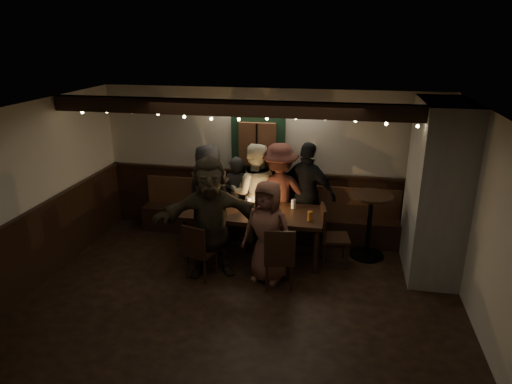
% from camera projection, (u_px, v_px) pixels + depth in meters
% --- Properties ---
extents(room, '(6.02, 5.01, 2.62)m').
position_uv_depth(room, '(327.00, 199.00, 6.98)').
color(room, black).
rests_on(room, ground).
extents(dining_table, '(2.22, 0.95, 0.96)m').
position_uv_depth(dining_table, '(253.00, 215.00, 7.28)').
color(dining_table, black).
rests_on(dining_table, ground).
extents(chair_near_left, '(0.49, 0.49, 0.87)m').
position_uv_depth(chair_near_left, '(198.00, 249.00, 6.67)').
color(chair_near_left, black).
rests_on(chair_near_left, ground).
extents(chair_near_right, '(0.49, 0.49, 0.95)m').
position_uv_depth(chair_near_right, '(279.00, 255.00, 6.39)').
color(chair_near_right, black).
rests_on(chair_near_right, ground).
extents(chair_end, '(0.50, 0.50, 0.97)m').
position_uv_depth(chair_end, '(329.00, 232.00, 7.09)').
color(chair_end, black).
rests_on(chair_end, ground).
extents(high_top, '(0.68, 0.68, 1.08)m').
position_uv_depth(high_top, '(370.00, 218.00, 7.30)').
color(high_top, black).
rests_on(high_top, ground).
extents(person_a, '(0.94, 0.74, 1.69)m').
position_uv_depth(person_a, '(209.00, 191.00, 8.00)').
color(person_a, '#262527').
rests_on(person_a, ground).
extents(person_b, '(0.59, 0.43, 1.48)m').
position_uv_depth(person_b, '(237.00, 197.00, 8.02)').
color(person_b, black).
rests_on(person_b, ground).
extents(person_c, '(0.94, 0.79, 1.74)m').
position_uv_depth(person_c, '(254.00, 193.00, 7.85)').
color(person_c, beige).
rests_on(person_c, ground).
extents(person_d, '(1.24, 0.87, 1.76)m').
position_uv_depth(person_d, '(279.00, 193.00, 7.81)').
color(person_d, '#44211C').
rests_on(person_d, ground).
extents(person_e, '(1.13, 0.80, 1.77)m').
position_uv_depth(person_e, '(307.00, 193.00, 7.78)').
color(person_e, black).
rests_on(person_e, ground).
extents(person_f, '(1.78, 1.04, 1.83)m').
position_uv_depth(person_f, '(210.00, 217.00, 6.70)').
color(person_f, '#2F271B').
rests_on(person_f, ground).
extents(person_g, '(0.84, 0.65, 1.54)m').
position_uv_depth(person_g, '(268.00, 232.00, 6.58)').
color(person_g, brown).
rests_on(person_g, ground).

